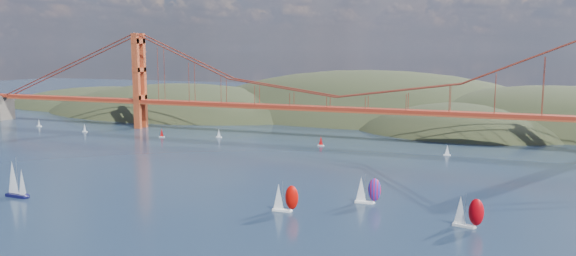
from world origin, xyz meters
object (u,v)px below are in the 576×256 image
(sloop_navy, at_px, (16,179))
(racer_0, at_px, (285,197))
(racer_1, at_px, (468,212))
(racer_rwb, at_px, (367,190))

(sloop_navy, relative_size, racer_0, 1.44)
(sloop_navy, xyz_separation_m, racer_0, (84.71, 15.51, -1.44))
(racer_0, xyz_separation_m, racer_1, (49.74, 3.76, 0.11))
(sloop_navy, relative_size, racer_rwb, 1.43)
(sloop_navy, distance_m, racer_1, 135.83)
(racer_0, bearing_deg, racer_1, 2.94)
(sloop_navy, height_order, racer_rwb, sloop_navy)
(sloop_navy, distance_m, racer_0, 86.13)
(sloop_navy, bearing_deg, racer_rwb, 20.41)
(racer_1, bearing_deg, racer_rwb, 169.11)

